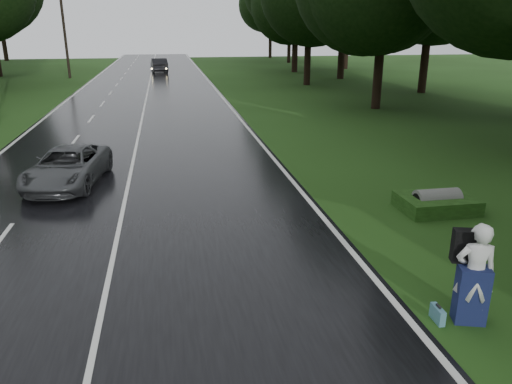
# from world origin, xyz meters

# --- Properties ---
(ground) EXTENTS (160.00, 160.00, 0.00)m
(ground) POSITION_xyz_m (0.00, 0.00, 0.00)
(ground) COLOR #204414
(ground) RESTS_ON ground
(road) EXTENTS (12.00, 140.00, 0.04)m
(road) POSITION_xyz_m (0.00, 20.00, 0.02)
(road) COLOR black
(road) RESTS_ON ground
(lane_center) EXTENTS (0.12, 140.00, 0.01)m
(lane_center) POSITION_xyz_m (0.00, 20.00, 0.04)
(lane_center) COLOR silver
(lane_center) RESTS_ON road
(grey_car) EXTENTS (2.82, 4.92, 1.29)m
(grey_car) POSITION_xyz_m (-2.03, 6.80, 0.69)
(grey_car) COLOR #434547
(grey_car) RESTS_ON road
(far_car) EXTENTS (2.16, 5.10, 1.64)m
(far_car) POSITION_xyz_m (0.92, 50.65, 0.86)
(far_car) COLOR black
(far_car) RESTS_ON road
(hitchhiker) EXTENTS (0.84, 0.80, 2.02)m
(hitchhiker) POSITION_xyz_m (6.91, -3.38, 0.94)
(hitchhiker) COLOR silver
(hitchhiker) RESTS_ON ground
(suitcase) EXTENTS (0.14, 0.42, 0.30)m
(suitcase) POSITION_xyz_m (6.33, -3.30, 0.15)
(suitcase) COLOR teal
(suitcase) RESTS_ON ground
(culvert) EXTENTS (1.36, 0.68, 0.68)m
(culvert) POSITION_xyz_m (9.41, 2.19, 0.00)
(culvert) COLOR slate
(culvert) RESTS_ON ground
(utility_pole_far) EXTENTS (1.80, 0.28, 10.79)m
(utility_pole_far) POSITION_xyz_m (-8.50, 45.87, 0.00)
(utility_pole_far) COLOR black
(utility_pole_far) RESTS_ON ground
(tree_left_f) EXTENTS (10.73, 10.73, 16.76)m
(tree_left_f) POSITION_xyz_m (-16.41, 49.02, 0.00)
(tree_left_f) COLOR black
(tree_left_f) RESTS_ON ground
(tree_right_d) EXTENTS (8.79, 8.79, 13.74)m
(tree_right_d) POSITION_xyz_m (15.48, 20.85, 0.00)
(tree_right_d) COLOR black
(tree_right_d) RESTS_ON ground
(tree_right_e) EXTENTS (8.92, 8.92, 13.93)m
(tree_right_e) POSITION_xyz_m (14.72, 35.16, 0.00)
(tree_right_e) COLOR black
(tree_right_e) RESTS_ON ground
(tree_right_f) EXTENTS (8.16, 8.16, 12.76)m
(tree_right_f) POSITION_xyz_m (16.99, 48.55, 0.00)
(tree_right_f) COLOR black
(tree_right_f) RESTS_ON ground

